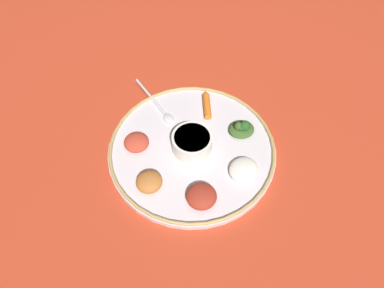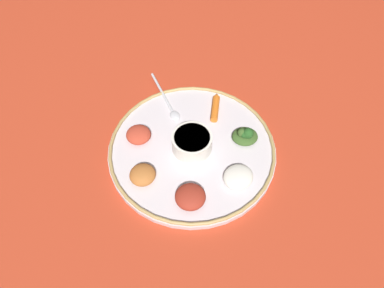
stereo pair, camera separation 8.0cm
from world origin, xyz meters
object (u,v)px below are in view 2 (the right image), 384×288
object	(u,v)px
center_bowl	(192,142)
carrot_near_spoon	(215,107)
greens_pile	(245,135)
spoon	(168,104)

from	to	relation	value
center_bowl	carrot_near_spoon	size ratio (longest dim) A/B	1.01
center_bowl	carrot_near_spoon	world-z (taller)	center_bowl
greens_pile	carrot_near_spoon	bearing A→B (deg)	-133.03
center_bowl	greens_pile	distance (m)	0.13
center_bowl	carrot_near_spoon	xyz separation A→B (m)	(-0.13, 0.03, -0.01)
center_bowl	spoon	bearing A→B (deg)	-143.34
greens_pile	carrot_near_spoon	distance (m)	0.12
spoon	greens_pile	world-z (taller)	greens_pile
center_bowl	spoon	distance (m)	0.15
carrot_near_spoon	center_bowl	bearing A→B (deg)	-13.85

